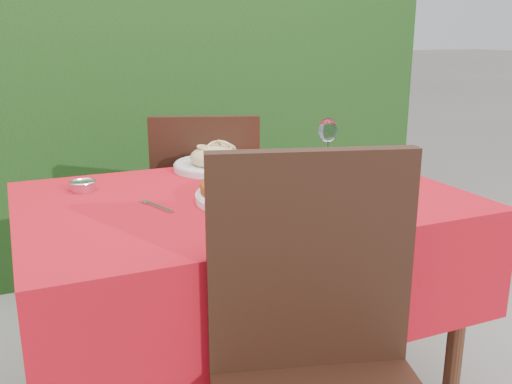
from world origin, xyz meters
name	(u,v)px	position (x,y,z in m)	size (l,w,h in m)	color
hedge	(130,89)	(0.00, 1.55, 0.92)	(3.20, 0.55, 1.78)	black
dining_table	(243,244)	(0.00, 0.00, 0.60)	(1.26, 0.86, 0.75)	#4A2818
chair_near	(321,362)	(-0.08, -0.60, 0.56)	(0.55, 0.55, 0.98)	black
chair_far	(207,209)	(0.09, 0.61, 0.52)	(0.53, 0.53, 0.91)	black
pizza_plate	(259,189)	(0.02, -0.06, 0.78)	(0.43, 0.43, 0.07)	white
pasta_plate	(216,161)	(0.04, 0.34, 0.78)	(0.29, 0.29, 0.08)	silver
water_glass	(370,163)	(0.48, 0.06, 0.79)	(0.07, 0.07, 0.09)	white
wine_glass	(328,132)	(0.42, 0.24, 0.87)	(0.07, 0.07, 0.17)	silver
fork	(160,207)	(-0.26, -0.03, 0.75)	(0.02, 0.16, 0.00)	silver
steel_ramekin	(83,186)	(-0.42, 0.24, 0.76)	(0.07, 0.07, 0.03)	silver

